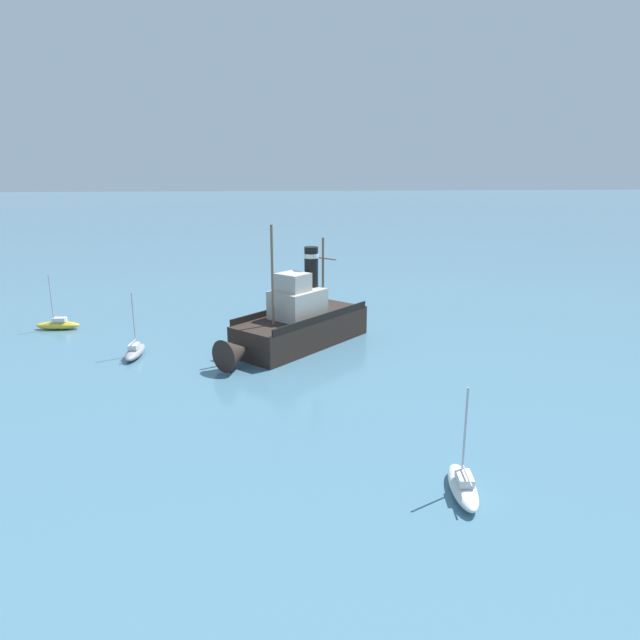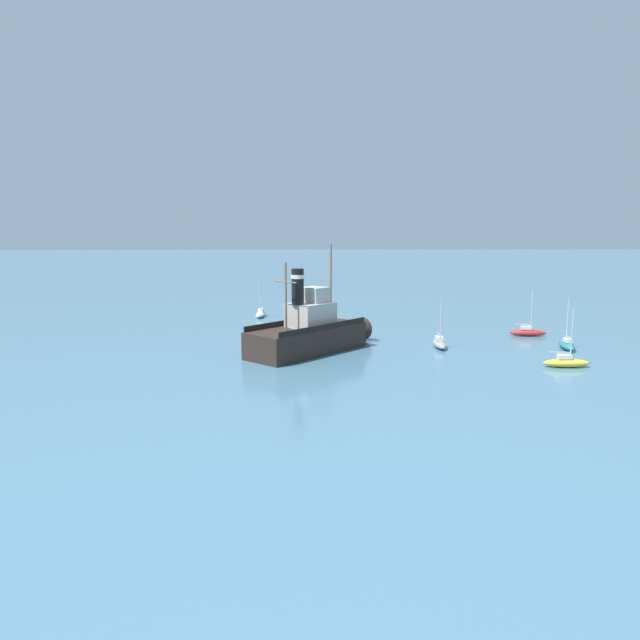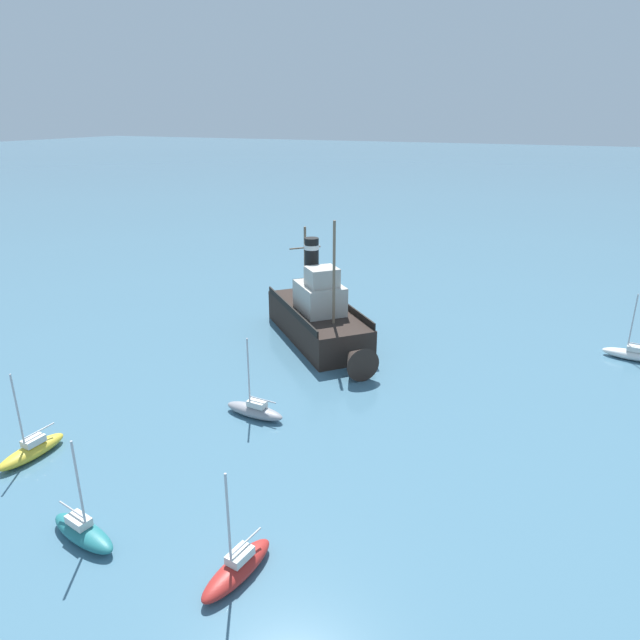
{
  "view_description": "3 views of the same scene",
  "coord_description": "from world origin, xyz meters",
  "px_view_note": "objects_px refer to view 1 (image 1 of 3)",
  "views": [
    {
      "loc": [
        -43.77,
        3.12,
        13.93
      ],
      "look_at": [
        0.02,
        -1.19,
        2.06
      ],
      "focal_mm": 32.0,
      "sensor_mm": 36.0,
      "label": 1
    },
    {
      "loc": [
        51.61,
        -0.92,
        11.08
      ],
      "look_at": [
        0.89,
        1.41,
        3.16
      ],
      "focal_mm": 32.0,
      "sensor_mm": 36.0,
      "label": 2
    },
    {
      "loc": [
        -17.25,
        38.47,
        16.93
      ],
      "look_at": [
        -1.11,
        2.57,
        2.48
      ],
      "focal_mm": 32.0,
      "sensor_mm": 36.0,
      "label": 3
    }
  ],
  "objects_px": {
    "sailboat_white": "(463,485)",
    "sailboat_grey": "(135,351)",
    "old_tugboat": "(297,324)",
    "sailboat_yellow": "(58,325)"
  },
  "relations": [
    {
      "from": "sailboat_white",
      "to": "sailboat_yellow",
      "type": "height_order",
      "value": "same"
    },
    {
      "from": "sailboat_white",
      "to": "sailboat_grey",
      "type": "bearing_deg",
      "value": 41.55
    },
    {
      "from": "sailboat_white",
      "to": "sailboat_grey",
      "type": "relative_size",
      "value": 1.0
    },
    {
      "from": "sailboat_yellow",
      "to": "old_tugboat",
      "type": "bearing_deg",
      "value": -108.8
    },
    {
      "from": "sailboat_grey",
      "to": "sailboat_yellow",
      "type": "xyz_separation_m",
      "value": [
        8.4,
        8.41,
        0.0
      ]
    },
    {
      "from": "sailboat_grey",
      "to": "sailboat_white",
      "type": "bearing_deg",
      "value": -138.45
    },
    {
      "from": "old_tugboat",
      "to": "sailboat_white",
      "type": "bearing_deg",
      "value": -164.82
    },
    {
      "from": "sailboat_white",
      "to": "old_tugboat",
      "type": "bearing_deg",
      "value": 15.18
    },
    {
      "from": "sailboat_grey",
      "to": "sailboat_yellow",
      "type": "bearing_deg",
      "value": 45.03
    },
    {
      "from": "old_tugboat",
      "to": "sailboat_yellow",
      "type": "xyz_separation_m",
      "value": [
        7.07,
        20.77,
        -1.4
      ]
    }
  ]
}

